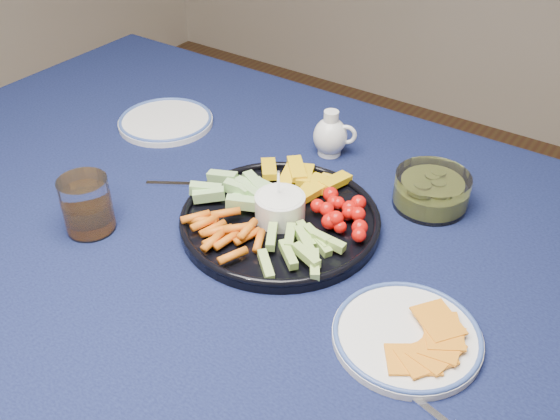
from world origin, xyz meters
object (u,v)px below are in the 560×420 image
Objects in this scene: cheese_plate at (407,334)px; crudite_platter at (279,216)px; dining_table at (246,257)px; pickle_bowl at (431,192)px; juice_tumbler at (88,208)px; creamer_pitcher at (331,136)px; side_plate_extra at (166,121)px.

crudite_platter is at bearing 159.30° from cheese_plate.
cheese_plate reaches higher than dining_table.
crudite_platter reaches higher than dining_table.
crudite_platter is (0.06, 0.02, 0.11)m from dining_table.
cheese_plate is (0.30, -0.11, -0.01)m from crudite_platter.
pickle_bowl is at bearing 47.52° from crudite_platter.
juice_tumbler is at bearing -138.45° from pickle_bowl.
creamer_pitcher is 0.71× the size of pickle_bowl.
creamer_pitcher is at bearing 88.76° from dining_table.
juice_tumbler is (-0.21, -0.17, 0.13)m from dining_table.
juice_tumbler is at bearing -139.89° from dining_table.
creamer_pitcher is at bearing 168.23° from pickle_bowl.
creamer_pitcher reaches higher than dining_table.
crudite_platter is 0.32m from cheese_plate.
juice_tumbler is at bearing -66.25° from side_plate_extra.
dining_table is 0.30m from juice_tumbler.
side_plate_extra is at bearing 159.33° from crudite_platter.
cheese_plate is 1.01× the size of side_plate_extra.
side_plate_extra is (-0.61, -0.05, -0.02)m from pickle_bowl.
side_plate_extra reaches higher than dining_table.
creamer_pitcher is at bearing 133.37° from cheese_plate.
cheese_plate is 2.11× the size of juice_tumbler.
crudite_platter is 1.68× the size of side_plate_extra.
side_plate_extra is (-0.72, 0.27, -0.00)m from cheese_plate.
crudite_platter is 0.27m from creamer_pitcher.
pickle_bowl is 0.65× the size of side_plate_extra.
juice_tumbler is (-0.57, -0.08, 0.03)m from cheese_plate.
pickle_bowl reaches higher than cheese_plate.
creamer_pitcher reaches higher than side_plate_extra.
pickle_bowl is 0.64× the size of cheese_plate.
pickle_bowl reaches higher than side_plate_extra.
creamer_pitcher is 0.50m from juice_tumbler.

